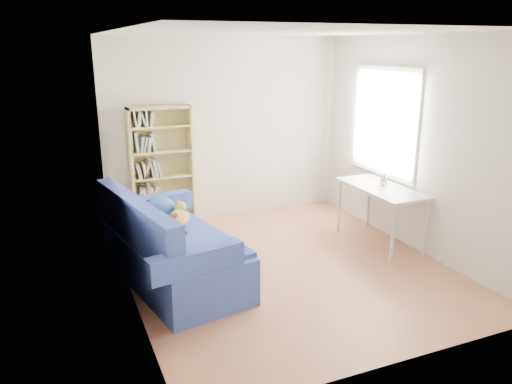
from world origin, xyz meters
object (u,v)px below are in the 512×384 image
Objects in this scene: desk at (381,192)px; pen_cup at (383,181)px; bookshelf at (162,173)px; sofa at (169,249)px.

pen_cup is (0.05, 0.04, 0.13)m from desk.
desk is (2.43, -1.66, -0.10)m from bookshelf.
sofa is at bearing -179.62° from desk.
bookshelf is at bearing 145.63° from desk.
sofa is 12.85× the size of pen_cup.
sofa is at bearing -100.94° from bookshelf.
bookshelf is (0.32, 1.68, 0.42)m from sofa.
bookshelf is 2.94m from desk.
bookshelf reaches higher than sofa.
bookshelf reaches higher than desk.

